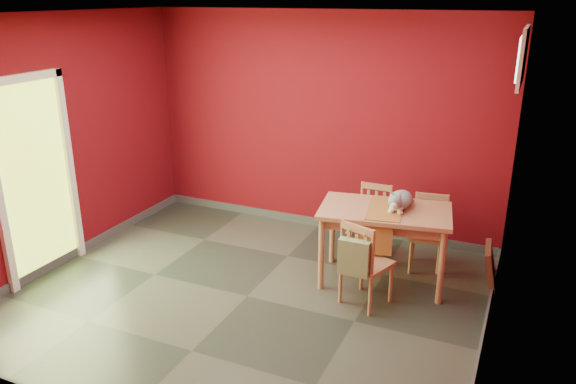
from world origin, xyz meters
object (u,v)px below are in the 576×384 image
at_px(chair_far_right, 429,232).
at_px(cat, 400,197).
at_px(tote_bag, 354,257).
at_px(picture_frame, 490,267).
at_px(chair_far_left, 372,221).
at_px(dining_table, 385,218).
at_px(chair_near, 364,262).

height_order(chair_far_right, cat, cat).
relative_size(tote_bag, picture_frame, 0.90).
height_order(chair_far_left, chair_far_right, chair_far_left).
distance_m(dining_table, tote_bag, 0.75).
relative_size(tote_bag, cat, 0.87).
bearing_deg(cat, chair_far_left, 121.45).
bearing_deg(picture_frame, chair_far_left, 170.45).
bearing_deg(tote_bag, chair_near, 78.12).
height_order(dining_table, chair_far_left, chair_far_left).
distance_m(tote_bag, picture_frame, 1.59).
bearing_deg(chair_far_left, tote_bag, -81.78).
bearing_deg(picture_frame, cat, -166.00).
height_order(dining_table, chair_near, chair_near).
height_order(dining_table, cat, cat).
bearing_deg(chair_far_left, dining_table, -63.46).
bearing_deg(chair_far_right, tote_bag, -110.41).
distance_m(dining_table, chair_far_left, 0.67).
distance_m(dining_table, picture_frame, 1.20).
relative_size(dining_table, chair_far_right, 1.71).
height_order(chair_near, picture_frame, chair_near).
distance_m(chair_far_right, tote_bag, 1.33).
bearing_deg(chair_far_right, chair_far_left, 177.27).
xyz_separation_m(dining_table, tote_bag, (-0.09, -0.73, -0.13)).
height_order(dining_table, chair_far_right, chair_far_right).
bearing_deg(chair_far_left, cat, -48.78).
bearing_deg(tote_bag, dining_table, 83.15).
height_order(dining_table, picture_frame, dining_table).
height_order(chair_far_left, picture_frame, chair_far_left).
bearing_deg(tote_bag, picture_frame, 42.78).
xyz_separation_m(chair_far_left, tote_bag, (0.18, -1.27, 0.15)).
xyz_separation_m(chair_far_right, chair_near, (-0.42, -1.04, 0.03)).
distance_m(dining_table, chair_far_right, 0.70).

